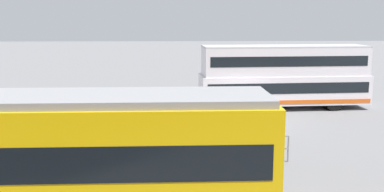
# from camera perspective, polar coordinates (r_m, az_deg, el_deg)

# --- Properties ---
(ground_plane) EXTENTS (160.00, 160.00, 0.00)m
(ground_plane) POSITION_cam_1_polar(r_m,az_deg,el_deg) (24.12, 7.50, -3.32)
(ground_plane) COLOR slate
(double_decker_bus) EXTENTS (10.42, 3.17, 3.87)m
(double_decker_bus) POSITION_cam_1_polar(r_m,az_deg,el_deg) (27.78, 11.73, 2.47)
(double_decker_bus) COLOR silver
(double_decker_bus) RESTS_ON ground
(tram_yellow) EXTENTS (13.17, 2.68, 3.63)m
(tram_yellow) POSITION_cam_1_polar(r_m,az_deg,el_deg) (12.51, -20.86, -7.79)
(tram_yellow) COLOR #E5B70C
(tram_yellow) RESTS_ON ground
(pedestrian_near_railing) EXTENTS (0.40, 0.40, 1.73)m
(pedestrian_near_railing) POSITION_cam_1_polar(r_m,az_deg,el_deg) (20.43, -1.19, -2.82)
(pedestrian_near_railing) COLOR #4C3F2D
(pedestrian_near_railing) RESTS_ON ground
(pedestrian_crossing) EXTENTS (0.40, 0.40, 1.71)m
(pedestrian_crossing) POSITION_cam_1_polar(r_m,az_deg,el_deg) (16.83, 5.65, -5.75)
(pedestrian_crossing) COLOR black
(pedestrian_crossing) RESTS_ON ground
(pedestrian_railing) EXTENTS (8.86, 0.38, 1.08)m
(pedestrian_railing) POSITION_cam_1_polar(r_m,az_deg,el_deg) (16.96, -2.17, -6.44)
(pedestrian_railing) COLOR gray
(pedestrian_railing) RESTS_ON ground
(info_sign) EXTENTS (1.18, 0.36, 2.57)m
(info_sign) POSITION_cam_1_polar(r_m,az_deg,el_deg) (16.94, -13.12, -3.05)
(info_sign) COLOR slate
(info_sign) RESTS_ON ground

